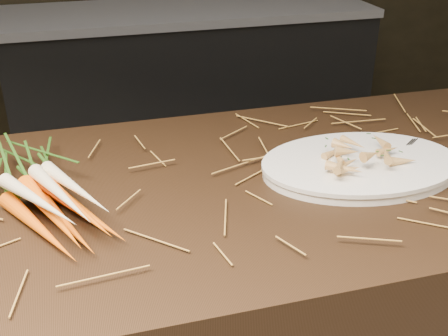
{
  "coord_description": "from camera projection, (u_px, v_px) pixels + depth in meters",
  "views": [
    {
      "loc": [
        -0.3,
        -0.6,
        1.42
      ],
      "look_at": [
        -0.06,
        0.25,
        0.96
      ],
      "focal_mm": 45.0,
      "sensor_mm": 36.0,
      "label": 1
    }
  ],
  "objects": [
    {
      "name": "straw_bedding",
      "position": [
        246.0,
        176.0,
        1.07
      ],
      "size": [
        1.4,
        0.6,
        0.02
      ],
      "primitive_type": null,
      "color": "#A1702F",
      "rests_on": "main_counter"
    },
    {
      "name": "root_veg_bunch",
      "position": [
        31.0,
        179.0,
        1.0
      ],
      "size": [
        0.3,
        0.45,
        0.08
      ],
      "rotation": [
        0.0,
        0.0,
        0.41
      ],
      "color": "#F15509",
      "rests_on": "main_counter"
    },
    {
      "name": "serving_fork",
      "position": [
        430.0,
        159.0,
        1.11
      ],
      "size": [
        0.12,
        0.1,
        0.0
      ],
      "primitive_type": "cube",
      "rotation": [
        0.0,
        0.0,
        -0.91
      ],
      "color": "silver",
      "rests_on": "serving_platter"
    },
    {
      "name": "serving_platter",
      "position": [
        360.0,
        167.0,
        1.1
      ],
      "size": [
        0.41,
        0.29,
        0.02
      ],
      "primitive_type": null,
      "rotation": [
        0.0,
        0.0,
        -0.07
      ],
      "color": "white",
      "rests_on": "main_counter"
    },
    {
      "name": "back_counter",
      "position": [
        191.0,
        88.0,
        2.98
      ],
      "size": [
        1.82,
        0.62,
        0.84
      ],
      "color": "black",
      "rests_on": "ground"
    },
    {
      "name": "roasted_veg_heap",
      "position": [
        362.0,
        152.0,
        1.09
      ],
      "size": [
        0.2,
        0.15,
        0.04
      ],
      "primitive_type": null,
      "rotation": [
        0.0,
        0.0,
        -0.07
      ],
      "color": "#A6753D",
      "rests_on": "serving_platter"
    }
  ]
}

